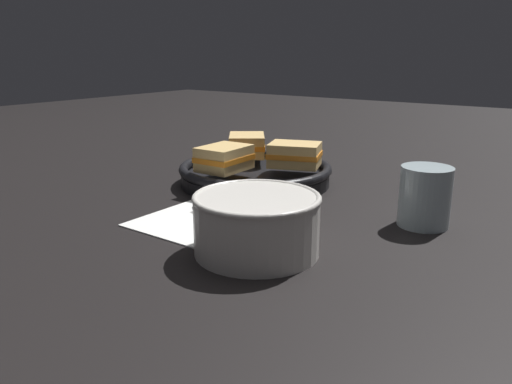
% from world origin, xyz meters
% --- Properties ---
extents(ground_plane, '(4.00, 4.00, 0.00)m').
position_xyz_m(ground_plane, '(0.00, 0.00, 0.00)').
color(ground_plane, black).
extents(napkin, '(0.23, 0.19, 0.00)m').
position_xyz_m(napkin, '(-0.04, -0.04, 0.00)').
color(napkin, white).
rests_on(napkin, ground_plane).
extents(soup_bowl, '(0.17, 0.17, 0.08)m').
position_xyz_m(soup_bowl, '(0.08, -0.10, 0.05)').
color(soup_bowl, silver).
rests_on(soup_bowl, ground_plane).
extents(spoon, '(0.16, 0.07, 0.01)m').
position_xyz_m(spoon, '(0.01, -0.06, 0.01)').
color(spoon, '#9E9EA3').
rests_on(spoon, napkin).
extents(skillet, '(0.31, 0.31, 0.04)m').
position_xyz_m(skillet, '(-0.13, 0.19, 0.02)').
color(skillet, black).
rests_on(skillet, ground_plane).
extents(sandwich_near_left, '(0.08, 0.10, 0.05)m').
position_xyz_m(sandwich_near_left, '(-0.14, 0.11, 0.07)').
color(sandwich_near_left, '#DBB26B').
rests_on(sandwich_near_left, skillet).
extents(sandwich_near_right, '(0.12, 0.11, 0.05)m').
position_xyz_m(sandwich_near_right, '(-0.05, 0.22, 0.07)').
color(sandwich_near_right, '#DBB26B').
rests_on(sandwich_near_right, skillet).
extents(sandwich_far_left, '(0.12, 0.13, 0.05)m').
position_xyz_m(sandwich_far_left, '(-0.19, 0.25, 0.07)').
color(sandwich_far_left, '#DBB26B').
rests_on(sandwich_far_left, skillet).
extents(drinking_glass, '(0.08, 0.08, 0.09)m').
position_xyz_m(drinking_glass, '(0.23, 0.14, 0.05)').
color(drinking_glass, silver).
rests_on(drinking_glass, ground_plane).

